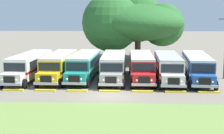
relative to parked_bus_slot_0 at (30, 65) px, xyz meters
The scene contains 17 objects.
ground_plane 12.07m from the parked_bus_slot_0, 37.95° to the right, with size 220.00×220.00×0.00m, color slate.
foreground_grass_strip 17.91m from the parked_bus_slot_0, 58.09° to the right, with size 80.00×10.81×0.01m, color olive.
parked_bus_slot_0 is the anchor object (origin of this frame).
parked_bus_slot_1 3.35m from the parked_bus_slot_0, ahead, with size 2.91×10.87×2.82m.
parked_bus_slot_2 6.20m from the parked_bus_slot_0, ahead, with size 3.09×10.89×2.82m.
parked_bus_slot_3 9.55m from the parked_bus_slot_0, ahead, with size 2.72×10.85×2.82m.
parked_bus_slot_4 12.70m from the parked_bus_slot_0, ahead, with size 2.70×10.84×2.82m.
parked_bus_slot_5 15.62m from the parked_bus_slot_0, ahead, with size 2.93×10.87×2.82m.
parked_bus_slot_6 18.84m from the parked_bus_slot_0, ahead, with size 3.45×10.96×2.82m.
curb_wheelstop_0 6.01m from the parked_bus_slot_0, 89.06° to the right, with size 2.00×0.36×0.15m, color yellow.
curb_wheelstop_1 6.81m from the parked_bus_slot_0, 61.12° to the right, with size 2.00×0.36×0.15m, color yellow.
curb_wheelstop_2 8.72m from the parked_bus_slot_0, 42.62° to the right, with size 2.00×0.36×0.15m, color yellow.
curb_wheelstop_3 11.18m from the parked_bus_slot_0, 31.65° to the right, with size 2.00×0.36×0.15m, color yellow.
curb_wheelstop_4 13.91m from the parked_bus_slot_0, 24.87° to the right, with size 2.00×0.36×0.15m, color yellow.
curb_wheelstop_5 16.77m from the parked_bus_slot_0, 20.38° to the right, with size 2.00×0.36×0.15m, color yellow.
curb_wheelstop_6 19.71m from the parked_bus_slot_0, 17.21° to the right, with size 2.00×0.36×0.15m, color yellow.
broad_shade_tree 19.63m from the parked_bus_slot_0, 50.48° to the left, with size 15.67×15.55×10.92m.
Camera 1 is at (1.59, -28.12, 7.34)m, focal length 51.41 mm.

